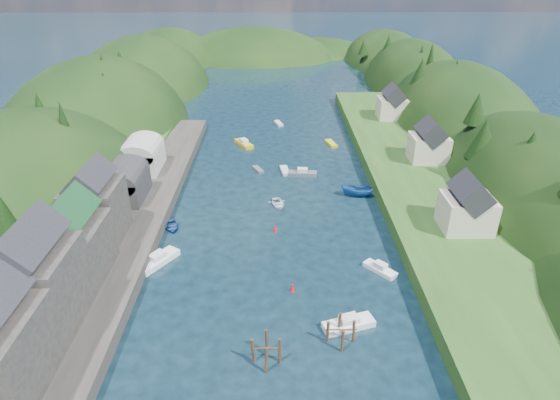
{
  "coord_description": "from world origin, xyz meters",
  "views": [
    {
      "loc": [
        -0.48,
        -37.02,
        37.84
      ],
      "look_at": [
        0.0,
        28.0,
        4.0
      ],
      "focal_mm": 30.0,
      "sensor_mm": 36.0,
      "label": 1
    }
  ],
  "objects_px": {
    "channel_buoy_near": "(292,288)",
    "channel_buoy_far": "(275,229)",
    "piling_cluster_far": "(341,333)",
    "piling_cluster_near": "(266,352)"
  },
  "relations": [
    {
      "from": "piling_cluster_near",
      "to": "channel_buoy_near",
      "type": "height_order",
      "value": "piling_cluster_near"
    },
    {
      "from": "piling_cluster_near",
      "to": "channel_buoy_far",
      "type": "height_order",
      "value": "piling_cluster_near"
    },
    {
      "from": "channel_buoy_near",
      "to": "channel_buoy_far",
      "type": "bearing_deg",
      "value": 98.69
    },
    {
      "from": "piling_cluster_far",
      "to": "channel_buoy_near",
      "type": "height_order",
      "value": "piling_cluster_far"
    },
    {
      "from": "piling_cluster_far",
      "to": "channel_buoy_near",
      "type": "relative_size",
      "value": 3.12
    },
    {
      "from": "piling_cluster_near",
      "to": "channel_buoy_far",
      "type": "xyz_separation_m",
      "value": [
        0.86,
        26.25,
        -0.84
      ]
    },
    {
      "from": "channel_buoy_near",
      "to": "piling_cluster_near",
      "type": "bearing_deg",
      "value": -104.77
    },
    {
      "from": "piling_cluster_near",
      "to": "piling_cluster_far",
      "type": "relative_size",
      "value": 1.1
    },
    {
      "from": "piling_cluster_far",
      "to": "channel_buoy_far",
      "type": "relative_size",
      "value": 3.12
    },
    {
      "from": "channel_buoy_near",
      "to": "channel_buoy_far",
      "type": "relative_size",
      "value": 1.0
    }
  ]
}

